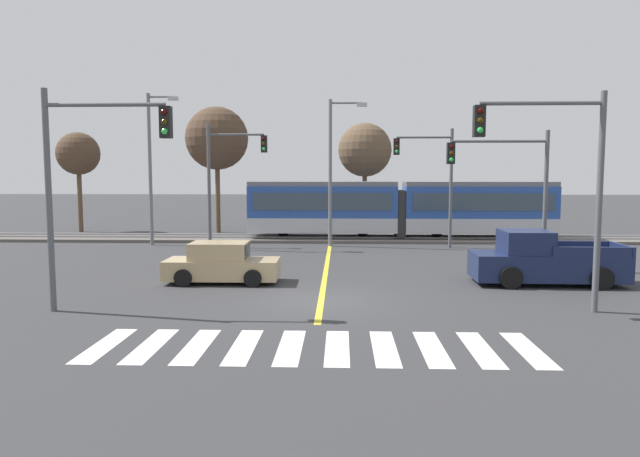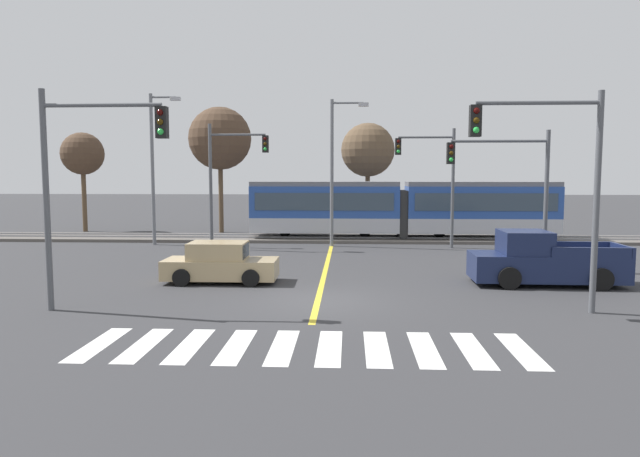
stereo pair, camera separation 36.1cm
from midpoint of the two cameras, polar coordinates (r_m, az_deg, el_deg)
ground_plane at (r=18.38m, az=0.34°, el=-7.25°), size 200.00×200.00×0.00m
track_bed at (r=35.32m, az=1.59°, el=-1.01°), size 120.00×4.00×0.18m
rail_near at (r=34.58m, az=1.56°, el=-0.91°), size 120.00×0.08×0.10m
rail_far at (r=36.02m, az=1.62°, el=-0.66°), size 120.00×0.08×0.10m
light_rail_tram at (r=35.30m, az=8.51°, el=2.12°), size 18.50×2.64×3.43m
crosswalk_stripe_0 at (r=14.74m, az=-20.57°, el=-10.77°), size 0.56×2.80×0.01m
crosswalk_stripe_1 at (r=14.35m, az=-16.46°, el=-11.09°), size 0.56×2.80×0.01m
crosswalk_stripe_2 at (r=14.03m, az=-12.13°, el=-11.37°), size 0.56×2.80×0.01m
crosswalk_stripe_3 at (r=13.79m, az=-7.62°, el=-11.58°), size 0.56×2.80×0.01m
crosswalk_stripe_4 at (r=13.64m, az=-2.98°, el=-11.74°), size 0.56×2.80×0.01m
crosswalk_stripe_5 at (r=13.58m, az=1.75°, el=-11.82°), size 0.56×2.80×0.01m
crosswalk_stripe_6 at (r=13.60m, az=6.49°, el=-11.82°), size 0.56×2.80×0.01m
crosswalk_stripe_7 at (r=13.71m, az=11.17°, el=-11.74°), size 0.56×2.80×0.01m
crosswalk_stripe_8 at (r=13.91m, az=15.75°, el=-11.59°), size 0.56×2.80×0.01m
crosswalk_stripe_9 at (r=14.20m, az=20.17°, el=-11.38°), size 0.56×2.80×0.01m
lane_centre_line at (r=24.37m, az=0.99°, el=-4.10°), size 0.20×18.12×0.01m
sedan_crossing at (r=21.68m, az=-9.45°, el=-3.50°), size 4.21×1.95×1.52m
pickup_truck at (r=22.50m, az=21.81°, el=-3.12°), size 5.44×2.31×1.98m
traffic_light_near_right at (r=17.80m, az=22.98°, el=5.72°), size 3.75×0.38×6.40m
traffic_light_near_left at (r=17.89m, az=-21.90°, el=5.75°), size 3.75×0.38×6.49m
traffic_light_mid_right at (r=25.31m, az=18.97°, el=4.86°), size 4.25×0.38×5.88m
traffic_light_far_right at (r=31.91m, az=11.68°, el=5.68°), size 3.25×0.38×6.53m
traffic_light_far_left at (r=31.13m, az=-8.79°, el=5.89°), size 3.25×0.38×6.74m
street_lamp_west at (r=33.95m, az=-15.90°, el=6.54°), size 1.80×0.28×8.59m
street_lamp_centre at (r=32.02m, az=1.87°, el=6.52°), size 2.13×0.28×8.19m
bare_tree_far_west at (r=43.67m, az=-22.44°, el=6.86°), size 2.97×2.97×7.00m
bare_tree_west at (r=40.42m, az=-9.71°, el=8.84°), size 4.32×4.32×8.70m
bare_tree_east at (r=40.24m, az=5.07°, el=7.79°), size 3.73×3.73×7.62m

